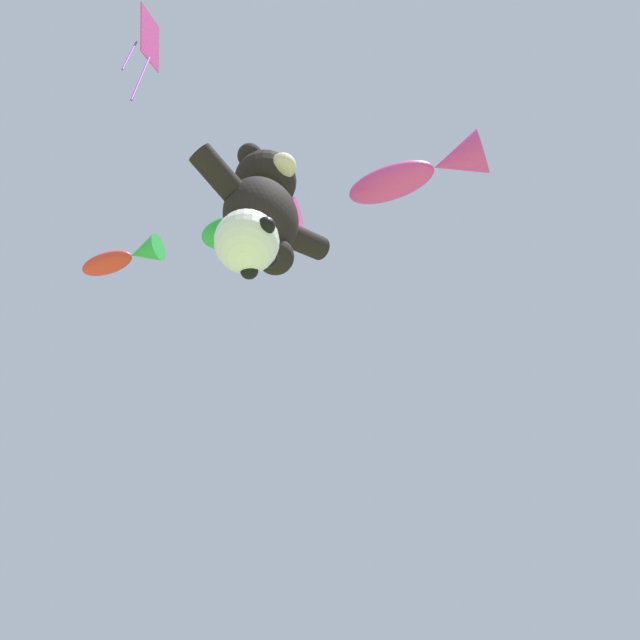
% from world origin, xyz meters
% --- Properties ---
extents(teddy_bear_kite, '(2.45, 1.08, 2.48)m').
position_xyz_m(teddy_bear_kite, '(-0.62, 5.55, 10.06)').
color(teddy_bear_kite, black).
extents(soccer_ball_kite, '(0.89, 0.89, 0.82)m').
position_xyz_m(soccer_ball_kite, '(-0.94, 5.33, 8.55)').
color(soccer_ball_kite, white).
extents(fish_kite_magenta, '(1.54, 2.33, 0.73)m').
position_xyz_m(fish_kite_magenta, '(1.40, 4.03, 11.63)').
color(fish_kite_magenta, '#E53F9E').
extents(fish_kite_emerald, '(1.42, 1.70, 0.72)m').
position_xyz_m(fish_kite_emerald, '(-0.17, 6.29, 10.81)').
color(fish_kite_emerald, green).
extents(fish_kite_crimson, '(1.08, 1.56, 0.50)m').
position_xyz_m(fish_kite_crimson, '(-1.18, 8.73, 11.52)').
color(fish_kite_crimson, red).
extents(diamond_kite, '(0.88, 0.76, 3.08)m').
position_xyz_m(diamond_kite, '(-2.96, 5.94, 12.85)').
color(diamond_kite, '#E53F9E').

